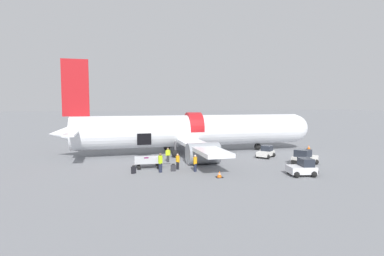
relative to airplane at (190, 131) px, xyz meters
name	(u,v)px	position (x,y,z in m)	size (l,w,h in m)	color
ground_plane	(190,162)	(-1.58, -5.72, -2.92)	(500.00, 500.00, 0.00)	slate
airplane	(190,131)	(0.00, 0.00, 0.00)	(34.96, 27.25, 11.82)	white
baggage_tug_lead	(266,152)	(8.07, -5.65, -2.31)	(2.94, 2.71, 1.42)	silver
baggage_tug_mid	(303,168)	(6.61, -14.88, -2.24)	(2.71, 2.44, 1.58)	silver
baggage_tug_rear	(304,158)	(9.74, -10.82, -2.19)	(3.43, 2.92, 1.69)	silver
baggage_cart_loading	(149,162)	(-6.48, -7.77, -2.37)	(3.74, 2.12, 1.11)	#B7BABF
ground_crew_loader_a	(160,162)	(-5.71, -10.15, -1.94)	(0.54, 0.64, 1.86)	#1E2338
ground_crew_loader_b	(168,155)	(-4.07, -5.44, -2.06)	(0.57, 0.40, 1.63)	#2D2D33
ground_crew_driver	(195,163)	(-2.42, -10.74, -2.06)	(0.52, 0.52, 1.63)	#1E2338
ground_crew_supervisor	(178,161)	(-3.83, -9.32, -2.08)	(0.48, 0.54, 1.59)	black
suitcase_on_tarmac_upright	(134,170)	(-8.23, -9.95, -2.59)	(0.49, 0.38, 0.77)	black
suitcase_on_tarmac_spare	(173,168)	(-4.43, -10.01, -2.60)	(0.48, 0.27, 0.74)	#2D2D33
safety_cone_nose	(309,147)	(17.46, -1.29, -2.66)	(0.59, 0.59, 0.57)	black
safety_cone_engine_left	(219,174)	(-0.98, -13.52, -2.65)	(0.61, 0.61, 0.58)	black
safety_cone_wingtip	(212,160)	(0.75, -6.54, -2.66)	(0.65, 0.65, 0.56)	black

